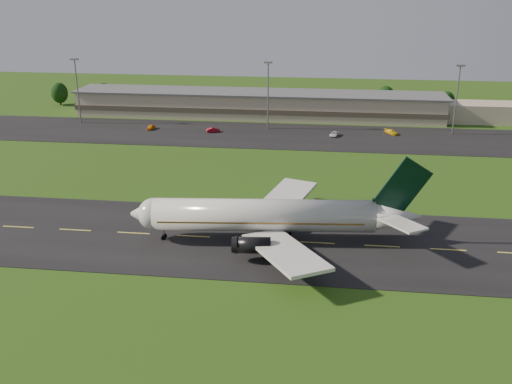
# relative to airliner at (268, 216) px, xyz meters

# --- Properties ---
(ground) EXTENTS (360.00, 360.00, 0.00)m
(ground) POSITION_rel_airliner_xyz_m (-13.41, -0.08, -4.66)
(ground) COLOR #284511
(ground) RESTS_ON ground
(taxiway) EXTENTS (220.00, 30.00, 0.10)m
(taxiway) POSITION_rel_airliner_xyz_m (-13.41, -0.08, -4.61)
(taxiway) COLOR black
(taxiway) RESTS_ON ground
(apron) EXTENTS (260.00, 30.00, 0.10)m
(apron) POSITION_rel_airliner_xyz_m (-13.41, 71.92, -4.61)
(apron) COLOR black
(apron) RESTS_ON ground
(airliner) EXTENTS (51.26, 41.99, 15.57)m
(airliner) POSITION_rel_airliner_xyz_m (0.00, 0.00, 0.00)
(airliner) COLOR silver
(airliner) RESTS_ON ground
(terminal) EXTENTS (145.00, 16.00, 8.40)m
(terminal) POSITION_rel_airliner_xyz_m (-7.01, 96.10, -0.67)
(terminal) COLOR #B9AA8D
(terminal) RESTS_ON ground
(light_mast_west) EXTENTS (2.40, 1.20, 20.35)m
(light_mast_west) POSITION_rel_airliner_xyz_m (-68.41, 79.92, 8.08)
(light_mast_west) COLOR gray
(light_mast_west) RESTS_ON ground
(light_mast_centre) EXTENTS (2.40, 1.20, 20.35)m
(light_mast_centre) POSITION_rel_airliner_xyz_m (-8.41, 79.92, 8.08)
(light_mast_centre) COLOR gray
(light_mast_centre) RESTS_ON ground
(light_mast_east) EXTENTS (2.40, 1.20, 20.35)m
(light_mast_east) POSITION_rel_airliner_xyz_m (46.59, 79.92, 8.08)
(light_mast_east) COLOR gray
(light_mast_east) RESTS_ON ground
(tree_line) EXTENTS (197.37, 8.61, 10.69)m
(tree_line) POSITION_rel_airliner_xyz_m (32.29, 105.59, 0.32)
(tree_line) COLOR black
(tree_line) RESTS_ON ground
(service_vehicle_a) EXTENTS (1.89, 4.10, 1.36)m
(service_vehicle_a) POSITION_rel_airliner_xyz_m (-43.73, 74.48, -3.88)
(service_vehicle_a) COLOR orange
(service_vehicle_a) RESTS_ON apron
(service_vehicle_b) EXTENTS (4.22, 2.74, 1.31)m
(service_vehicle_b) POSITION_rel_airliner_xyz_m (-24.16, 73.28, -3.90)
(service_vehicle_b) COLOR maroon
(service_vehicle_b) RESTS_ON apron
(service_vehicle_c) EXTENTS (3.13, 4.85, 1.24)m
(service_vehicle_c) POSITION_rel_airliner_xyz_m (11.86, 73.06, -3.94)
(service_vehicle_c) COLOR white
(service_vehicle_c) RESTS_ON apron
(service_vehicle_d) EXTENTS (4.32, 4.71, 1.32)m
(service_vehicle_d) POSITION_rel_airliner_xyz_m (28.64, 77.44, -3.90)
(service_vehicle_d) COLOR yellow
(service_vehicle_d) RESTS_ON apron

